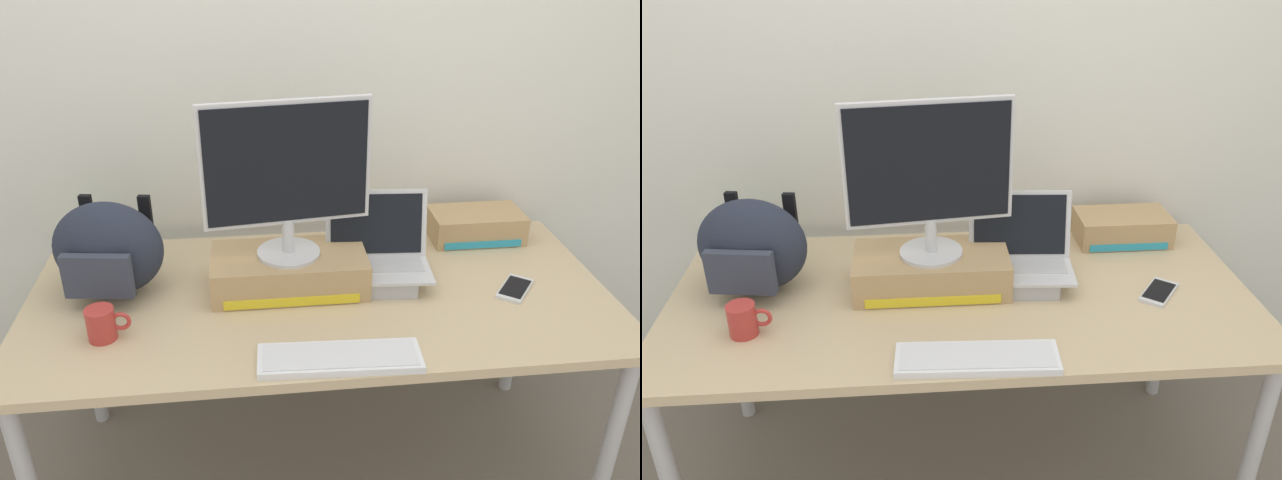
# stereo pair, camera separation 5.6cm
# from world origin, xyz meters

# --- Properties ---
(ground_plane) EXTENTS (20.00, 20.00, 0.00)m
(ground_plane) POSITION_xyz_m (0.00, 0.00, 0.00)
(ground_plane) COLOR #70665B
(back_wall) EXTENTS (7.00, 0.10, 2.60)m
(back_wall) POSITION_xyz_m (0.00, 0.52, 1.30)
(back_wall) COLOR silver
(back_wall) RESTS_ON ground
(desk) EXTENTS (1.77, 0.84, 0.74)m
(desk) POSITION_xyz_m (0.00, 0.00, 0.68)
(desk) COLOR tan
(desk) RESTS_ON ground
(toner_box_yellow) EXTENTS (0.47, 0.25, 0.11)m
(toner_box_yellow) POSITION_xyz_m (-0.09, 0.05, 0.80)
(toner_box_yellow) COLOR tan
(toner_box_yellow) RESTS_ON desk
(desktop_monitor) EXTENTS (0.49, 0.19, 0.47)m
(desktop_monitor) POSITION_xyz_m (-0.09, 0.04, 1.11)
(desktop_monitor) COLOR silver
(desktop_monitor) RESTS_ON toner_box_yellow
(open_laptop) EXTENTS (0.33, 0.24, 0.27)m
(open_laptop) POSITION_xyz_m (0.19, 0.05, 0.80)
(open_laptop) COLOR #ADADB2
(open_laptop) RESTS_ON desk
(external_keyboard) EXTENTS (0.43, 0.15, 0.02)m
(external_keyboard) POSITION_xyz_m (0.01, -0.34, 0.75)
(external_keyboard) COLOR white
(external_keyboard) RESTS_ON desk
(messenger_backpack) EXTENTS (0.35, 0.27, 0.29)m
(messenger_backpack) POSITION_xyz_m (-0.62, 0.08, 0.89)
(messenger_backpack) COLOR #232838
(messenger_backpack) RESTS_ON desk
(coffee_mug) EXTENTS (0.12, 0.08, 0.09)m
(coffee_mug) POSITION_xyz_m (-0.61, -0.17, 0.79)
(coffee_mug) COLOR #B2332D
(coffee_mug) RESTS_ON desk
(cell_phone) EXTENTS (0.16, 0.17, 0.01)m
(cell_phone) POSITION_xyz_m (0.60, -0.05, 0.75)
(cell_phone) COLOR silver
(cell_phone) RESTS_ON desk
(plush_toy) EXTENTS (0.10, 0.10, 0.10)m
(plush_toy) POSITION_xyz_m (-0.72, 0.32, 0.79)
(plush_toy) COLOR #56B256
(plush_toy) RESTS_ON desk
(toner_box_cyan) EXTENTS (0.32, 0.18, 0.10)m
(toner_box_cyan) POSITION_xyz_m (0.59, 0.31, 0.79)
(toner_box_cyan) COLOR tan
(toner_box_cyan) RESTS_ON desk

